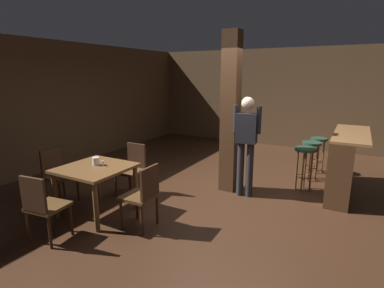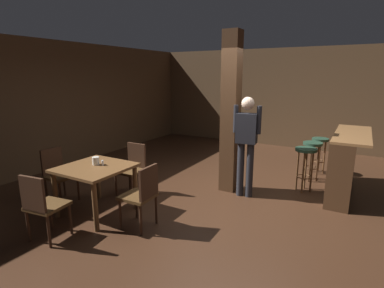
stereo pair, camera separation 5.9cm
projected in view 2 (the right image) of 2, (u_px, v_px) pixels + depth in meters
The scene contains 16 objects.
ground_plane at pixel (221, 200), 5.09m from camera, with size 10.80×10.80×0.00m, color #382114.
wall_back at pixel (287, 98), 8.57m from camera, with size 8.00×0.10×2.80m, color brown.
wall_left at pixel (59, 105), 6.69m from camera, with size 0.10×9.00×2.80m, color brown.
pillar at pixel (231, 114), 5.23m from camera, with size 0.28×0.28×2.80m, color #422816.
dining_table at pixel (95, 174), 4.48m from camera, with size 0.96×0.96×0.74m.
chair_west at pixel (58, 172), 4.92m from camera, with size 0.42×0.42×0.89m.
chair_east at pixel (142, 193), 4.05m from camera, with size 0.43×0.43×0.89m.
chair_south at pixel (42, 204), 3.72m from camera, with size 0.47×0.47×0.89m.
chair_north at pixel (133, 167), 5.22m from camera, with size 0.42×0.42×0.89m.
napkin_cup at pixel (96, 161), 4.52m from camera, with size 0.10×0.10×0.12m, color silver.
salt_shaker at pixel (103, 163), 4.48m from camera, with size 0.03×0.03×0.08m, color silver.
standing_person at pixel (246, 140), 5.03m from camera, with size 0.47×0.24×1.72m.
bar_counter at pixel (343, 163), 5.28m from camera, with size 0.56×1.82×1.10m.
bar_stool_near at pixel (305, 159), 5.34m from camera, with size 0.38×0.38×0.80m.
bar_stool_mid at pixel (312, 152), 5.90m from camera, with size 0.37×0.37×0.78m.
bar_stool_far at pixel (320, 147), 6.36m from camera, with size 0.34×0.34×0.76m.
Camera 2 is at (1.91, -4.36, 2.08)m, focal length 28.00 mm.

